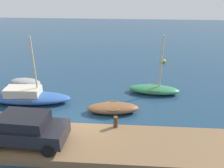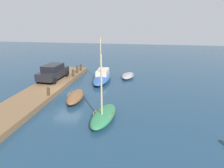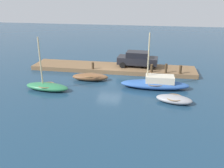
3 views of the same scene
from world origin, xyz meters
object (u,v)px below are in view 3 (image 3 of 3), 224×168
at_px(dinghy_grey, 174,99).
at_px(rowboat_brown, 90,77).
at_px(sailboat_blue, 156,83).
at_px(mooring_post_mid_west, 166,68).
at_px(mooring_post_west, 180,70).
at_px(mooring_post_mid_east, 152,68).
at_px(parked_car, 138,59).
at_px(rowboat_green, 47,86).
at_px(mooring_post_east, 93,66).

bearing_deg(dinghy_grey, rowboat_brown, -16.37).
distance_m(sailboat_blue, mooring_post_mid_west, 3.52).
bearing_deg(rowboat_brown, mooring_post_mid_west, -167.30).
xyz_separation_m(rowboat_brown, mooring_post_west, (-8.80, -2.34, 0.52)).
bearing_deg(mooring_post_mid_east, parked_car, -47.00).
xyz_separation_m(rowboat_brown, dinghy_grey, (-7.85, 3.89, -0.05)).
height_order(rowboat_green, mooring_post_east, rowboat_green).
xyz_separation_m(sailboat_blue, mooring_post_mid_west, (-0.99, -3.35, 0.44)).
relative_size(rowboat_green, mooring_post_mid_west, 5.01).
height_order(rowboat_green, dinghy_grey, rowboat_green).
xyz_separation_m(mooring_post_mid_west, mooring_post_mid_east, (1.44, 0.00, -0.06)).
bearing_deg(mooring_post_mid_east, mooring_post_mid_west, 180.00).
bearing_deg(mooring_post_east, mooring_post_west, 180.00).
distance_m(mooring_post_west, mooring_post_mid_east, 2.88).
bearing_deg(mooring_post_mid_west, rowboat_green, 27.77).
distance_m(mooring_post_west, mooring_post_mid_west, 1.44).
distance_m(mooring_post_mid_west, parked_car, 3.51).
bearing_deg(rowboat_brown, rowboat_green, 40.69).
bearing_deg(mooring_post_east, rowboat_brown, 97.79).
bearing_deg(parked_car, mooring_post_mid_east, 136.09).
distance_m(dinghy_grey, mooring_post_mid_east, 6.54).
xyz_separation_m(rowboat_green, mooring_post_mid_east, (-9.05, -5.52, 0.50)).
bearing_deg(rowboat_green, dinghy_grey, -178.91).
bearing_deg(mooring_post_west, mooring_post_mid_east, 0.00).
distance_m(rowboat_green, mooring_post_west, 13.15).
xyz_separation_m(sailboat_blue, mooring_post_mid_east, (0.45, -3.35, 0.38)).
relative_size(mooring_post_mid_east, parked_car, 0.19).
relative_size(mooring_post_mid_east, mooring_post_east, 1.16).
bearing_deg(parked_car, mooring_post_east, 23.32).
height_order(rowboat_green, mooring_post_west, rowboat_green).
bearing_deg(mooring_post_west, dinghy_grey, 81.24).
distance_m(rowboat_green, mooring_post_mid_east, 10.61).
bearing_deg(mooring_post_mid_west, mooring_post_mid_east, 0.00).
distance_m(rowboat_brown, dinghy_grey, 8.76).
height_order(sailboat_blue, dinghy_grey, sailboat_blue).
bearing_deg(mooring_post_east, sailboat_blue, 153.41).
bearing_deg(mooring_post_east, dinghy_grey, 142.67).
bearing_deg(sailboat_blue, mooring_post_mid_west, -108.78).
distance_m(mooring_post_east, parked_car, 4.98).
xyz_separation_m(rowboat_brown, mooring_post_mid_west, (-7.37, -2.34, 0.57)).
relative_size(sailboat_blue, dinghy_grey, 2.08).
bearing_deg(mooring_post_west, mooring_post_east, 0.00).
distance_m(dinghy_grey, mooring_post_mid_west, 6.28).
relative_size(rowboat_green, rowboat_brown, 1.29).
bearing_deg(mooring_post_mid_east, rowboat_brown, 21.52).
bearing_deg(sailboat_blue, dinghy_grey, 114.70).
relative_size(mooring_post_mid_west, parked_car, 0.21).
distance_m(mooring_post_mid_west, mooring_post_east, 7.69).
relative_size(mooring_post_mid_west, mooring_post_mid_east, 1.15).
distance_m(mooring_post_west, mooring_post_east, 9.13).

